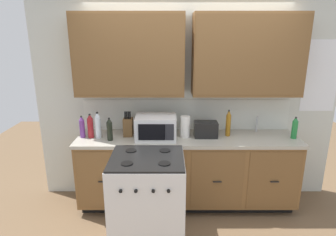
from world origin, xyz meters
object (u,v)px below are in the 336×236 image
(knife_block, at_px, (128,127))
(stove_range, at_px, (147,198))
(toaster, at_px, (205,129))
(bottle_clear, at_px, (97,125))
(bottle_amber, at_px, (228,123))
(bottle_dark, at_px, (109,129))
(microwave, at_px, (155,127))
(bottle_violet, at_px, (82,127))
(paper_towel_roll, at_px, (185,127))
(bottle_green, at_px, (294,128))
(bottle_red, at_px, (90,126))

(knife_block, bearing_deg, stove_range, -67.93)
(toaster, height_order, bottle_clear, bottle_clear)
(knife_block, distance_m, bottle_amber, 1.23)
(stove_range, height_order, bottle_dark, bottle_dark)
(microwave, bearing_deg, stove_range, -96.89)
(bottle_violet, bearing_deg, knife_block, 6.69)
(paper_towel_roll, relative_size, bottle_green, 0.97)
(microwave, xyz_separation_m, bottle_violet, (-0.89, 0.03, -0.01))
(bottle_amber, xyz_separation_m, bottle_clear, (-1.58, -0.07, -0.00))
(microwave, relative_size, bottle_dark, 1.74)
(paper_towel_roll, height_order, bottle_violet, bottle_violet)
(toaster, height_order, bottle_red, bottle_red)
(microwave, xyz_separation_m, bottle_green, (1.66, 0.00, -0.01))
(paper_towel_roll, distance_m, bottle_red, 1.15)
(paper_towel_roll, xyz_separation_m, bottle_violet, (-1.25, -0.02, 0.00))
(bottle_dark, bearing_deg, microwave, 7.04)
(bottle_amber, relative_size, bottle_red, 1.10)
(bottle_dark, bearing_deg, paper_towel_roll, 7.58)
(stove_range, bearing_deg, knife_block, 112.07)
(paper_towel_roll, relative_size, bottle_amber, 0.79)
(bottle_clear, bearing_deg, bottle_amber, 2.60)
(paper_towel_roll, distance_m, bottle_dark, 0.91)
(bottle_violet, distance_m, bottle_green, 2.56)
(toaster, height_order, bottle_amber, bottle_amber)
(bottle_amber, distance_m, bottle_red, 1.68)
(bottle_amber, height_order, bottle_dark, bottle_amber)
(stove_range, relative_size, bottle_clear, 2.95)
(toaster, distance_m, bottle_red, 1.40)
(bottle_dark, distance_m, bottle_clear, 0.18)
(microwave, bearing_deg, bottle_violet, 177.76)
(microwave, distance_m, paper_towel_roll, 0.36)
(bottle_red, bearing_deg, bottle_clear, -4.11)
(microwave, distance_m, knife_block, 0.36)
(toaster, relative_size, knife_block, 0.90)
(microwave, height_order, paper_towel_roll, microwave)
(paper_towel_roll, relative_size, bottle_clear, 0.81)
(bottle_dark, bearing_deg, bottle_green, 1.80)
(bottle_dark, bearing_deg, bottle_amber, 6.52)
(bottle_violet, bearing_deg, stove_range, -36.83)
(bottle_green, bearing_deg, bottle_dark, -178.20)
(bottle_clear, xyz_separation_m, bottle_green, (2.36, -0.02, -0.03))
(knife_block, xyz_separation_m, paper_towel_roll, (0.70, -0.05, 0.01))
(bottle_amber, distance_m, bottle_dark, 1.44)
(bottle_red, bearing_deg, knife_block, 8.70)
(bottle_dark, height_order, bottle_green, bottle_dark)
(bottle_amber, bearing_deg, paper_towel_roll, -175.29)
(stove_range, height_order, bottle_clear, bottle_clear)
(bottle_green, bearing_deg, microwave, -179.92)
(bottle_green, bearing_deg, toaster, 177.23)
(bottle_amber, xyz_separation_m, bottle_violet, (-1.78, -0.06, -0.03))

